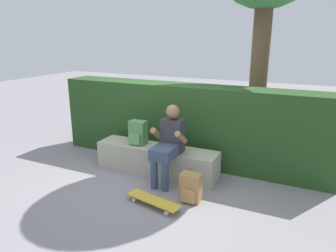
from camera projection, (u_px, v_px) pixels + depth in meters
name	position (u px, v px, depth m)	size (l,w,h in m)	color
ground_plane	(146.00, 181.00, 4.91)	(24.00, 24.00, 0.00)	gray
bench_main	(157.00, 159.00, 5.18)	(2.06, 0.48, 0.45)	#A7A590
person_skater	(169.00, 142.00, 4.74)	(0.49, 0.62, 1.20)	#333338
skateboard_near_person	(153.00, 200.00, 4.18)	(0.82, 0.36, 0.09)	gold
backpack_on_bench	(138.00, 133.00, 5.19)	(0.28, 0.23, 0.40)	#51894C
backpack_on_ground	(191.00, 188.00, 4.27)	(0.28, 0.23, 0.40)	#A37A47
hedge_row	(188.00, 124.00, 5.55)	(4.88, 0.57, 1.39)	#23451D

